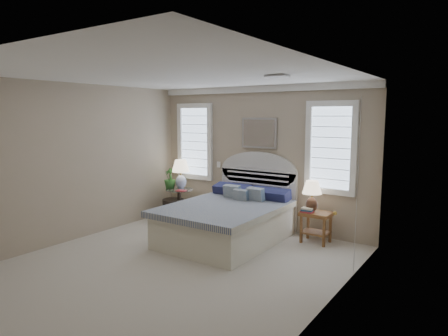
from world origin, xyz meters
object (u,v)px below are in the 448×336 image
side_table_left (179,201)px  nightstand_right (316,220)px  floor_pot (173,209)px  lamp_left (181,171)px  lamp_right (312,193)px  bed (230,218)px

side_table_left → nightstand_right: side_table_left is taller
side_table_left → nightstand_right: size_ratio=1.19×
nightstand_right → floor_pot: (-3.07, -0.15, -0.18)m
side_table_left → lamp_left: 0.62m
nightstand_right → floor_pot: size_ratio=1.18×
lamp_right → floor_pot: bearing=-177.2°
nightstand_right → floor_pot: bearing=-177.2°
bed → lamp_left: bearing=157.8°
floor_pot → bed: bearing=-17.0°
side_table_left → floor_pot: (-0.12, -0.05, -0.18)m
bed → lamp_right: bed is taller
floor_pot → lamp_right: size_ratio=0.84×
lamp_left → nightstand_right: bearing=0.2°
lamp_left → side_table_left: bearing=-75.1°
nightstand_right → lamp_left: size_ratio=0.87×
side_table_left → floor_pot: bearing=-157.6°
nightstand_right → bed: bearing=-152.0°
nightstand_right → lamp_right: (-0.09, -0.00, 0.47)m
floor_pot → nightstand_right: bearing=2.8°
floor_pot → lamp_left: 0.82m
nightstand_right → floor_pot: 3.08m
nightstand_right → lamp_left: 3.04m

